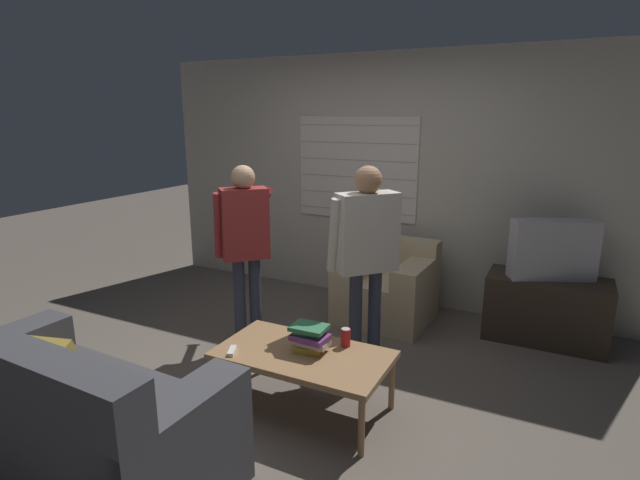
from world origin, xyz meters
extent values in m
plane|color=#665B51|center=(0.00, 0.00, 0.00)|extent=(16.00, 16.00, 0.00)
cube|color=#BCB7A8|center=(0.00, 2.03, 1.27)|extent=(5.20, 0.06, 2.55)
cube|color=silver|center=(-0.28, 1.99, 1.39)|extent=(1.33, 0.02, 1.07)
cube|color=#A4A099|center=(-0.28, 1.98, 0.94)|extent=(1.30, 0.00, 0.01)
cube|color=#A4A099|center=(-0.28, 1.98, 1.12)|extent=(1.30, 0.00, 0.01)
cube|color=#A4A099|center=(-0.28, 1.98, 1.30)|extent=(1.30, 0.00, 0.01)
cube|color=#A4A099|center=(-0.28, 1.98, 1.48)|extent=(1.30, 0.00, 0.01)
cube|color=#A4A099|center=(-0.28, 1.98, 1.66)|extent=(1.30, 0.00, 0.01)
cube|color=#A4A099|center=(-0.28, 1.98, 1.83)|extent=(1.30, 0.00, 0.01)
cube|color=#424247|center=(-0.49, -1.34, 0.23)|extent=(1.72, 0.90, 0.46)
cube|color=#424247|center=(-0.51, -1.66, 0.69)|extent=(1.69, 0.26, 0.46)
cube|color=#424247|center=(0.23, -1.37, 0.56)|extent=(0.27, 0.84, 0.21)
cube|color=#B29338|center=(-0.79, -1.29, 0.56)|extent=(0.40, 0.30, 0.37)
cube|color=#C6B289|center=(0.28, 1.43, 0.21)|extent=(0.87, 0.81, 0.43)
cube|color=#C6B289|center=(0.29, 1.72, 0.60)|extent=(0.84, 0.24, 0.33)
cube|color=#C6B289|center=(0.57, 1.42, 0.52)|extent=(0.27, 0.79, 0.19)
cube|color=#C6B289|center=(-0.02, 1.45, 0.52)|extent=(0.27, 0.79, 0.19)
cube|color=#9E754C|center=(0.29, -0.26, 0.40)|extent=(1.14, 0.62, 0.04)
cylinder|color=#9E754C|center=(-0.24, 0.01, 0.19)|extent=(0.04, 0.04, 0.38)
cylinder|color=#9E754C|center=(0.83, 0.01, 0.19)|extent=(0.04, 0.04, 0.38)
cylinder|color=#9E754C|center=(-0.24, -0.53, 0.19)|extent=(0.04, 0.04, 0.38)
cylinder|color=#9E754C|center=(0.83, -0.53, 0.19)|extent=(0.04, 0.04, 0.38)
cube|color=#33281E|center=(1.69, 1.63, 0.29)|extent=(1.00, 0.48, 0.58)
cube|color=#B2B2B7|center=(1.69, 1.63, 0.83)|extent=(0.72, 0.48, 0.51)
cube|color=navy|center=(1.64, 1.73, 0.83)|extent=(0.55, 0.26, 0.42)
cylinder|color=#33384C|center=(-0.65, 0.35, 0.39)|extent=(0.10, 0.10, 0.78)
cylinder|color=#33384C|center=(-0.55, 0.44, 0.39)|extent=(0.10, 0.10, 0.78)
cube|color=maroon|center=(-0.60, 0.39, 1.07)|extent=(0.41, 0.41, 0.59)
sphere|color=tan|center=(-0.60, 0.39, 1.45)|extent=(0.20, 0.20, 0.20)
cylinder|color=maroon|center=(-0.78, 0.27, 1.06)|extent=(0.16, 0.16, 0.56)
cylinder|color=maroon|center=(-0.63, 0.72, 1.21)|extent=(0.43, 0.42, 0.32)
cube|color=black|center=(-0.81, 0.89, 1.08)|extent=(0.09, 0.09, 0.13)
cylinder|color=#33384C|center=(0.38, 0.43, 0.40)|extent=(0.10, 0.10, 0.79)
cylinder|color=#33384C|center=(0.49, 0.55, 0.40)|extent=(0.10, 0.10, 0.79)
cube|color=beige|center=(0.43, 0.49, 1.09)|extent=(0.46, 0.48, 0.59)
sphere|color=#A87A56|center=(0.43, 0.49, 1.48)|extent=(0.21, 0.21, 0.21)
cylinder|color=beige|center=(0.24, 0.33, 1.08)|extent=(0.16, 0.15, 0.57)
cylinder|color=beige|center=(0.41, 0.85, 1.24)|extent=(0.45, 0.42, 0.29)
cube|color=black|center=(0.22, 1.02, 1.13)|extent=(0.08, 0.08, 0.13)
cube|color=gold|center=(0.31, -0.21, 0.44)|extent=(0.21, 0.21, 0.04)
cube|color=beige|center=(0.33, -0.21, 0.48)|extent=(0.24, 0.14, 0.04)
cube|color=#75387F|center=(0.33, -0.22, 0.52)|extent=(0.25, 0.18, 0.04)
cube|color=#33754C|center=(0.31, -0.21, 0.55)|extent=(0.20, 0.16, 0.03)
cube|color=#33754C|center=(0.31, -0.21, 0.58)|extent=(0.24, 0.18, 0.03)
cylinder|color=red|center=(0.51, -0.05, 0.48)|extent=(0.07, 0.07, 0.12)
cylinder|color=silver|center=(0.51, -0.05, 0.54)|extent=(0.06, 0.06, 0.00)
cube|color=white|center=(-0.12, -0.47, 0.43)|extent=(0.09, 0.13, 0.02)
camera|label=1|loc=(1.75, -2.90, 1.95)|focal=28.00mm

